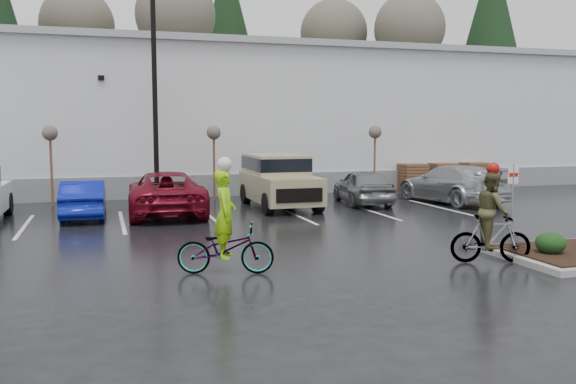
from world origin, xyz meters
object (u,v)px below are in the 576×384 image
object	(u,v)px
car_blue	(84,199)
car_red	(166,193)
fire_lane_sign	(512,196)
suv_tan	(279,181)
pallet_stack_c	(474,175)
sapling_west	(50,137)
pallet_stack_b	(442,176)
car_far_silver	(452,184)
sapling_mid	(214,137)
cyclist_olive	(491,226)
lamppost	(154,62)
pallet_stack_a	(412,177)
sapling_east	(375,136)
cyclist_hivis	(225,238)
car_grey	(363,187)

from	to	relation	value
car_blue	car_red	bearing A→B (deg)	-179.12
fire_lane_sign	suv_tan	xyz separation A→B (m)	(-3.29, 9.76, -0.38)
pallet_stack_c	car_red	world-z (taller)	car_red
sapling_west	suv_tan	size ratio (longest dim) A/B	0.63
pallet_stack_c	fire_lane_sign	size ratio (longest dim) A/B	0.61
sapling_west	pallet_stack_b	world-z (taller)	sapling_west
car_red	car_far_silver	bearing A→B (deg)	-177.45
sapling_mid	pallet_stack_c	bearing A→B (deg)	4.24
cyclist_olive	lamppost	bearing A→B (deg)	43.90
cyclist_olive	suv_tan	bearing A→B (deg)	27.43
pallet_stack_a	pallet_stack_b	distance (m)	1.70
sapling_west	pallet_stack_b	xyz separation A→B (m)	(18.20, 1.00, -2.05)
car_blue	cyclist_olive	size ratio (longest dim) A/B	1.72
sapling_east	cyclist_hivis	bearing A→B (deg)	-126.44
car_far_silver	cyclist_hivis	xyz separation A→B (m)	(-11.37, -9.30, -0.02)
car_far_silver	cyclist_olive	distance (m)	11.38
lamppost	sapling_west	size ratio (longest dim) A/B	2.88
car_red	car_grey	size ratio (longest dim) A/B	1.34
car_blue	sapling_west	bearing A→B (deg)	-69.35
pallet_stack_a	pallet_stack_c	xyz separation A→B (m)	(3.50, 0.00, 0.00)
car_far_silver	pallet_stack_c	bearing A→B (deg)	-139.52
sapling_mid	cyclist_olive	bearing A→B (deg)	-73.87
car_blue	cyclist_hivis	distance (m)	9.89
car_red	cyclist_olive	distance (m)	12.00
lamppost	pallet_stack_a	world-z (taller)	lamppost
car_far_silver	lamppost	bearing A→B (deg)	-20.58
sapling_east	car_red	distance (m)	10.74
pallet_stack_c	car_red	distance (m)	16.58
sapling_east	car_grey	size ratio (longest dim) A/B	0.76
car_far_silver	cyclist_hivis	distance (m)	14.69
fire_lane_sign	suv_tan	world-z (taller)	fire_lane_sign
sapling_west	pallet_stack_c	world-z (taller)	sapling_west
sapling_west	car_red	xyz separation A→B (m)	(4.09, -3.65, -1.95)
pallet_stack_c	car_red	bearing A→B (deg)	-163.72
car_red	car_grey	xyz separation A→B (m)	(8.00, 0.66, -0.07)
sapling_west	car_blue	xyz separation A→B (m)	(1.28, -3.63, -2.06)
pallet_stack_c	cyclist_hivis	world-z (taller)	cyclist_hivis
pallet_stack_c	pallet_stack_a	bearing A→B (deg)	180.00
fire_lane_sign	cyclist_hivis	size ratio (longest dim) A/B	0.87
pallet_stack_c	car_far_silver	size ratio (longest dim) A/B	0.25
fire_lane_sign	pallet_stack_b	bearing A→B (deg)	65.12
pallet_stack_c	cyclist_olive	distance (m)	17.59
sapling_east	pallet_stack_b	bearing A→B (deg)	13.39
fire_lane_sign	sapling_west	bearing A→B (deg)	132.67
pallet_stack_a	car_far_silver	bearing A→B (deg)	-98.85
fire_lane_sign	car_grey	distance (m)	9.84
sapling_east	pallet_stack_b	size ratio (longest dim) A/B	2.37
sapling_west	pallet_stack_c	distance (m)	20.13
pallet_stack_a	pallet_stack_c	bearing A→B (deg)	0.00
suv_tan	car_grey	world-z (taller)	suv_tan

